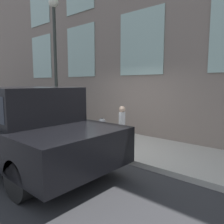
# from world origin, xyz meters

# --- Properties ---
(ground_plane) EXTENTS (80.00, 80.00, 0.00)m
(ground_plane) POSITION_xyz_m (0.00, 0.00, 0.00)
(ground_plane) COLOR #2D2D30
(sidewalk) EXTENTS (2.25, 60.00, 0.12)m
(sidewalk) POSITION_xyz_m (1.13, 0.00, 0.06)
(sidewalk) COLOR #B2ADA3
(sidewalk) RESTS_ON ground_plane
(fire_hydrant) EXTENTS (0.29, 0.42, 0.76)m
(fire_hydrant) POSITION_xyz_m (0.55, 0.18, 0.51)
(fire_hydrant) COLOR gray
(fire_hydrant) RESTS_ON sidewalk
(person) EXTENTS (0.27, 0.18, 1.11)m
(person) POSITION_xyz_m (1.00, -0.22, 0.79)
(person) COLOR #232328
(person) RESTS_ON sidewalk
(parked_car_black_near) EXTENTS (2.02, 4.83, 1.80)m
(parked_car_black_near) POSITION_xyz_m (-1.53, 0.68, 0.98)
(parked_car_black_near) COLOR black
(parked_car_black_near) RESTS_ON ground_plane
(street_lamp) EXTENTS (0.36, 0.36, 4.87)m
(street_lamp) POSITION_xyz_m (0.95, 2.96, 3.19)
(street_lamp) COLOR #2D332D
(street_lamp) RESTS_ON sidewalk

